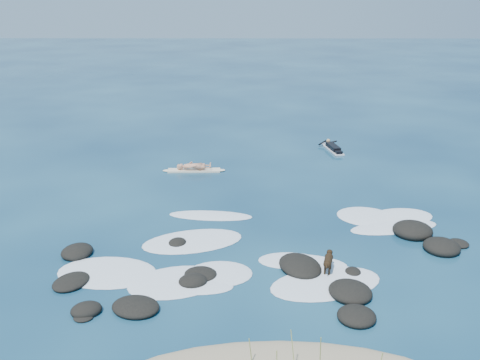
{
  "coord_description": "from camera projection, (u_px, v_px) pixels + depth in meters",
  "views": [
    {
      "loc": [
        -0.95,
        -17.82,
        8.87
      ],
      "look_at": [
        -1.11,
        4.0,
        0.9
      ],
      "focal_mm": 40.0,
      "sensor_mm": 36.0,
      "label": 1
    }
  ],
  "objects": [
    {
      "name": "standing_surfer_rig",
      "position": [
        194.0,
        158.0,
        26.82
      ],
      "size": [
        3.18,
        0.64,
        1.81
      ],
      "rotation": [
        0.0,
        0.0,
        0.03
      ],
      "color": "#F9E9C7",
      "rests_on": "ground"
    },
    {
      "name": "breaking_foam",
      "position": [
        261.0,
        252.0,
        18.82
      ],
      "size": [
        14.13,
        8.02,
        0.12
      ],
      "color": "white",
      "rests_on": "ground"
    },
    {
      "name": "dog",
      "position": [
        328.0,
        260.0,
        17.38
      ],
      "size": [
        0.45,
        1.07,
        0.69
      ],
      "rotation": [
        0.0,
        0.0,
        1.32
      ],
      "color": "black",
      "rests_on": "ground"
    },
    {
      "name": "ground",
      "position": [
        269.0,
        240.0,
        19.77
      ],
      "size": [
        160.0,
        160.0,
        0.0
      ],
      "primitive_type": "plane",
      "color": "#0A2642",
      "rests_on": "ground"
    },
    {
      "name": "reef_rocks",
      "position": [
        295.0,
        266.0,
        17.71
      ],
      "size": [
        14.79,
        6.93,
        0.61
      ],
      "color": "black",
      "rests_on": "ground"
    },
    {
      "name": "paddling_surfer_rig",
      "position": [
        333.0,
        148.0,
        30.47
      ],
      "size": [
        1.23,
        2.59,
        0.45
      ],
      "rotation": [
        0.0,
        0.0,
        1.77
      ],
      "color": "white",
      "rests_on": "ground"
    }
  ]
}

